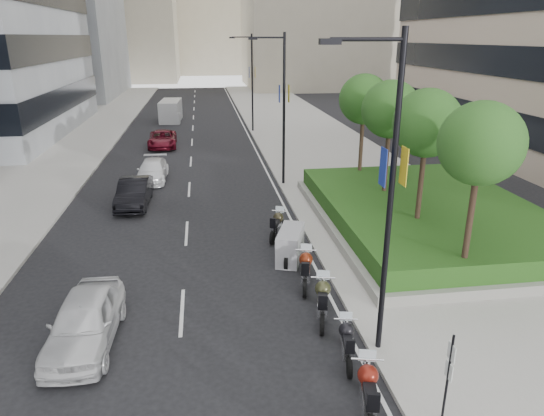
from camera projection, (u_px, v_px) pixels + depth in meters
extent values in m
plane|color=black|center=(235.00, 387.00, 12.81)|extent=(160.00, 160.00, 0.00)
cube|color=#9E9B93|center=(314.00, 142.00, 41.97)|extent=(10.00, 100.00, 0.15)
cube|color=#9E9B93|center=(60.00, 150.00, 39.16)|extent=(8.00, 100.00, 0.15)
cube|color=silver|center=(253.00, 145.00, 41.29)|extent=(0.12, 100.00, 0.01)
cube|color=silver|center=(192.00, 147.00, 40.59)|extent=(0.12, 100.00, 0.01)
cube|color=gray|center=(427.00, 221.00, 23.36)|extent=(10.00, 14.00, 0.40)
cube|color=#234714|center=(428.00, 209.00, 23.16)|extent=(9.40, 13.40, 0.80)
cylinder|color=#332319|center=(469.00, 226.00, 16.83)|extent=(0.22, 0.22, 4.00)
sphere|color=#164919|center=(481.00, 144.00, 15.86)|extent=(2.80, 2.80, 2.80)
cylinder|color=#332319|center=(420.00, 191.00, 20.56)|extent=(0.22, 0.22, 4.00)
sphere|color=#164919|center=(427.00, 123.00, 19.59)|extent=(2.80, 2.80, 2.80)
cylinder|color=#332319|center=(386.00, 168.00, 24.29)|extent=(0.22, 0.22, 4.00)
sphere|color=#164919|center=(391.00, 109.00, 23.32)|extent=(2.80, 2.80, 2.80)
cylinder|color=#332319|center=(361.00, 150.00, 28.02)|extent=(0.22, 0.22, 4.00)
sphere|color=#164919|center=(364.00, 99.00, 27.05)|extent=(2.80, 2.80, 2.80)
cylinder|color=black|center=(390.00, 207.00, 12.81)|extent=(0.16, 0.16, 9.00)
cylinder|color=black|center=(368.00, 39.00, 11.29)|extent=(1.80, 0.10, 0.10)
cube|color=black|center=(330.00, 42.00, 11.18)|extent=(0.50, 0.22, 0.14)
cube|color=yellow|center=(404.00, 166.00, 12.48)|extent=(0.02, 0.45, 1.00)
cube|color=navy|center=(383.00, 167.00, 12.41)|extent=(0.02, 0.45, 1.00)
cylinder|color=black|center=(284.00, 113.00, 28.67)|extent=(0.16, 0.16, 9.00)
cylinder|color=black|center=(269.00, 37.00, 27.14)|extent=(1.80, 0.10, 0.10)
cube|color=black|center=(253.00, 38.00, 27.04)|extent=(0.50, 0.22, 0.14)
cube|color=yellow|center=(289.00, 94.00, 28.34)|extent=(0.02, 0.45, 1.00)
cube|color=navy|center=(279.00, 94.00, 28.26)|extent=(0.02, 0.45, 1.00)
cylinder|color=black|center=(252.00, 84.00, 45.46)|extent=(0.16, 0.16, 9.00)
cylinder|color=black|center=(242.00, 37.00, 43.93)|extent=(1.80, 0.10, 0.10)
cube|color=black|center=(232.00, 38.00, 43.83)|extent=(0.50, 0.22, 0.14)
cube|color=yellow|center=(255.00, 72.00, 45.13)|extent=(0.02, 0.45, 1.00)
cube|color=navy|center=(249.00, 72.00, 45.05)|extent=(0.02, 0.45, 1.00)
cylinder|color=black|center=(447.00, 382.00, 11.17)|extent=(0.06, 0.06, 2.50)
cube|color=silver|center=(452.00, 352.00, 10.90)|extent=(0.02, 0.32, 0.42)
cube|color=silver|center=(449.00, 371.00, 11.07)|extent=(0.02, 0.32, 0.42)
cylinder|color=black|center=(364.00, 380.00, 12.59)|extent=(0.28, 0.69, 0.67)
cube|color=silver|center=(368.00, 399.00, 11.66)|extent=(0.52, 0.97, 0.46)
sphere|color=maroon|center=(368.00, 375.00, 11.86)|extent=(0.52, 0.52, 0.52)
cube|color=black|center=(371.00, 397.00, 11.24)|extent=(0.48, 0.86, 0.17)
cylinder|color=silver|center=(367.00, 359.00, 12.05)|extent=(0.80, 0.23, 0.05)
cylinder|color=black|center=(349.00, 368.00, 13.12)|extent=(0.22, 0.59, 0.58)
cylinder|color=black|center=(344.00, 336.00, 14.53)|extent=(0.22, 0.59, 0.58)
cube|color=silver|center=(347.00, 347.00, 13.73)|extent=(0.42, 0.83, 0.39)
sphere|color=black|center=(346.00, 330.00, 13.90)|extent=(0.45, 0.45, 0.45)
cube|color=black|center=(349.00, 344.00, 13.37)|extent=(0.38, 0.74, 0.15)
cylinder|color=silver|center=(346.00, 319.00, 14.07)|extent=(0.69, 0.17, 0.05)
cylinder|color=black|center=(322.00, 325.00, 15.00)|extent=(0.29, 0.69, 0.68)
cylinder|color=black|center=(322.00, 296.00, 16.65)|extent=(0.29, 0.69, 0.68)
cube|color=silver|center=(322.00, 305.00, 15.71)|extent=(0.55, 0.99, 0.46)
sphere|color=#33351D|center=(323.00, 288.00, 15.91)|extent=(0.53, 0.53, 0.53)
cube|color=black|center=(323.00, 301.00, 15.28)|extent=(0.50, 0.88, 0.18)
cylinder|color=silver|center=(323.00, 278.00, 16.11)|extent=(0.80, 0.25, 0.05)
cylinder|color=black|center=(305.00, 288.00, 17.16)|extent=(0.28, 0.68, 0.67)
cylinder|color=black|center=(306.00, 267.00, 18.78)|extent=(0.28, 0.68, 0.67)
cube|color=silver|center=(305.00, 273.00, 17.86)|extent=(0.52, 0.96, 0.45)
sphere|color=#621E0D|center=(306.00, 259.00, 18.05)|extent=(0.52, 0.52, 0.52)
cube|color=black|center=(305.00, 269.00, 17.44)|extent=(0.48, 0.85, 0.17)
cylinder|color=silver|center=(306.00, 250.00, 18.25)|extent=(0.79, 0.24, 0.05)
cylinder|color=black|center=(287.00, 261.00, 19.28)|extent=(0.33, 0.65, 0.64)
cylinder|color=black|center=(293.00, 244.00, 20.81)|extent=(0.33, 0.65, 0.64)
cube|color=gray|center=(290.00, 245.00, 19.93)|extent=(1.54, 2.34, 1.29)
cylinder|color=black|center=(272.00, 238.00, 21.55)|extent=(0.35, 0.62, 0.62)
cylinder|color=black|center=(281.00, 225.00, 23.02)|extent=(0.35, 0.62, 0.62)
cube|color=silver|center=(277.00, 228.00, 22.18)|extent=(0.61, 0.91, 0.42)
sphere|color=black|center=(278.00, 218.00, 22.35)|extent=(0.48, 0.48, 0.48)
cube|color=black|center=(275.00, 224.00, 21.80)|extent=(0.55, 0.81, 0.16)
cylinder|color=silver|center=(280.00, 211.00, 22.53)|extent=(0.71, 0.33, 0.05)
imported|color=silver|center=(85.00, 321.00, 14.42)|extent=(1.97, 4.57, 1.54)
imported|color=black|center=(134.00, 193.00, 26.37)|extent=(1.67, 4.50, 1.47)
imported|color=silver|center=(152.00, 170.00, 31.06)|extent=(1.91, 4.47, 1.28)
imported|color=#580A18|center=(162.00, 139.00, 40.46)|extent=(2.37, 4.93, 1.35)
cube|color=silver|center=(171.00, 111.00, 52.79)|extent=(2.32, 5.38, 2.21)
cube|color=silver|center=(170.00, 118.00, 51.09)|extent=(2.07, 1.38, 1.16)
cylinder|color=black|center=(162.00, 120.00, 51.15)|extent=(0.26, 0.74, 0.74)
cylinder|color=black|center=(178.00, 120.00, 51.38)|extent=(0.26, 0.74, 0.74)
cylinder|color=black|center=(164.00, 115.00, 54.49)|extent=(0.26, 0.74, 0.74)
cylinder|color=black|center=(180.00, 115.00, 54.72)|extent=(0.26, 0.74, 0.74)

